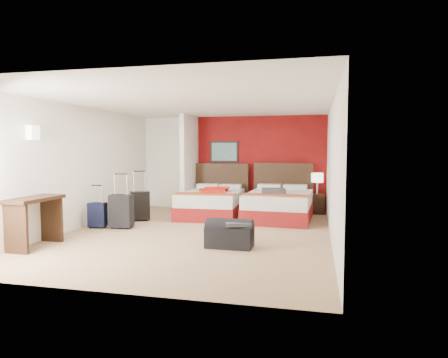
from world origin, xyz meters
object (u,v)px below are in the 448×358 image
(suitcase_navy, at_px, (98,216))
(duffel_bag, at_px, (230,236))
(bed_right, at_px, (279,206))
(bed_left, at_px, (211,204))
(table_lamp, at_px, (317,183))
(nightstand, at_px, (317,204))
(red_suitcase_open, at_px, (214,190))
(suitcase_black, at_px, (140,207))
(desk, at_px, (34,222))
(suitcase_charcoal, at_px, (121,212))

(suitcase_navy, distance_m, duffel_bag, 3.15)
(bed_right, height_order, suitcase_navy, bed_right)
(bed_left, xyz_separation_m, table_lamp, (2.50, 0.95, 0.47))
(bed_right, bearing_deg, nightstand, 52.53)
(bed_left, bearing_deg, suitcase_navy, -137.01)
(red_suitcase_open, relative_size, suitcase_black, 1.28)
(nightstand, distance_m, desk, 6.46)
(desk, bearing_deg, suitcase_black, 77.46)
(suitcase_navy, relative_size, duffel_bag, 0.64)
(suitcase_black, height_order, desk, desk)
(suitcase_black, bearing_deg, table_lamp, -4.64)
(duffel_bag, bearing_deg, red_suitcase_open, 110.85)
(red_suitcase_open, distance_m, suitcase_black, 1.79)
(bed_right, bearing_deg, table_lamp, 52.53)
(bed_right, xyz_separation_m, table_lamp, (0.85, 1.01, 0.45))
(bed_right, distance_m, red_suitcase_open, 1.58)
(bed_left, distance_m, suitcase_navy, 2.72)
(suitcase_black, bearing_deg, nightstand, -4.64)
(suitcase_charcoal, distance_m, suitcase_navy, 0.51)
(bed_left, relative_size, red_suitcase_open, 2.42)
(red_suitcase_open, xyz_separation_m, nightstand, (2.40, 1.05, -0.39))
(table_lamp, xyz_separation_m, suitcase_navy, (-4.41, -2.89, -0.52))
(red_suitcase_open, bearing_deg, bed_left, 114.68)
(bed_right, relative_size, suitcase_black, 3.24)
(suitcase_black, relative_size, suitcase_charcoal, 0.96)
(red_suitcase_open, distance_m, nightstand, 2.65)
(red_suitcase_open, relative_size, desk, 0.81)
(suitcase_navy, bearing_deg, bed_right, 19.42)
(table_lamp, bearing_deg, red_suitcase_open, -156.28)
(red_suitcase_open, bearing_deg, desk, -141.93)
(nightstand, bearing_deg, suitcase_navy, -151.56)
(suitcase_black, bearing_deg, desk, -134.39)
(suitcase_black, distance_m, suitcase_navy, 1.08)
(bed_right, bearing_deg, duffel_bag, -98.48)
(bed_right, xyz_separation_m, nightstand, (0.85, 1.01, -0.06))
(nightstand, bearing_deg, bed_left, -163.85)
(bed_left, distance_m, duffel_bag, 3.09)
(duffel_bag, height_order, desk, desk)
(suitcase_navy, bearing_deg, bed_left, 36.90)
(table_lamp, bearing_deg, suitcase_black, -153.86)
(nightstand, bearing_deg, red_suitcase_open, -161.02)
(bed_left, bearing_deg, duffel_bag, -71.74)
(table_lamp, relative_size, desk, 0.53)
(suitcase_black, height_order, suitcase_charcoal, suitcase_charcoal)
(table_lamp, bearing_deg, nightstand, 0.00)
(bed_left, relative_size, bed_right, 0.96)
(bed_left, height_order, suitcase_charcoal, suitcase_charcoal)
(suitcase_charcoal, bearing_deg, desk, -115.05)
(suitcase_charcoal, distance_m, desk, 1.88)
(nightstand, height_order, suitcase_navy, nightstand)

